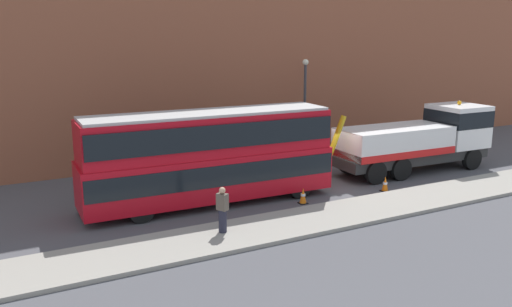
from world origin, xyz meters
name	(u,v)px	position (x,y,z in m)	size (l,w,h in m)	color
ground_plane	(327,183)	(0.00, 0.00, 0.00)	(120.00, 120.00, 0.00)	#4C4C51
near_kerb	(384,206)	(0.00, -4.20, 0.07)	(60.00, 2.80, 0.15)	gray
building_facade	(254,20)	(0.00, 7.77, 8.07)	(60.00, 1.50, 16.00)	#935138
recovery_tow_truck	(420,139)	(5.86, -0.19, 1.76)	(10.18, 2.91, 3.67)	#2D2D2D
double_decker_bus	(209,154)	(-6.38, -0.18, 2.23)	(11.11, 2.89, 4.06)	#B70C19
pedestrian_onlooker	(222,210)	(-7.47, -3.92, 0.99)	(0.41, 0.47, 1.71)	#232333
traffic_cone_near_bus	(303,196)	(-2.80, -2.12, 0.34)	(0.36, 0.36, 0.72)	orange
traffic_cone_midway	(385,184)	(1.63, -2.37, 0.34)	(0.36, 0.36, 0.72)	orange
street_lamp	(305,99)	(2.23, 5.57, 3.47)	(0.36, 0.36, 5.83)	#38383D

